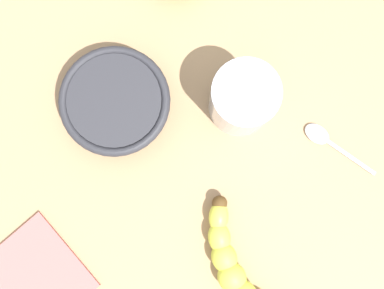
{
  "coord_description": "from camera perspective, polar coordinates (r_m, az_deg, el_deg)",
  "views": [
    {
      "loc": [
        -2.6,
        4.18,
        71.05
      ],
      "look_at": [
        -5.83,
        -0.33,
        5.0
      ],
      "focal_mm": 47.07,
      "sensor_mm": 36.0,
      "label": 1
    }
  ],
  "objects": [
    {
      "name": "banana",
      "position": [
        0.67,
        5.42,
        -14.2
      ],
      "size": [
        7.23,
        19.83,
        3.7
      ],
      "rotation": [
        0.0,
        0.0,
        1.49
      ],
      "color": "#DBE346",
      "rests_on": "wooden_tabletop"
    },
    {
      "name": "teaspoon",
      "position": [
        0.7,
        14.43,
        0.85
      ],
      "size": [
        5.05,
        11.05,
        0.8
      ],
      "rotation": [
        0.0,
        0.0,
        5.05
      ],
      "color": "silver",
      "rests_on": "wooden_tabletop"
    },
    {
      "name": "ceramic_bowl",
      "position": [
        0.67,
        -8.63,
        4.73
      ],
      "size": [
        14.52,
        14.52,
        4.54
      ],
      "color": "#2D2D33",
      "rests_on": "wooden_tabletop"
    },
    {
      "name": "folded_napkin",
      "position": [
        0.72,
        -17.17,
        -14.11
      ],
      "size": [
        12.45,
        13.72,
        0.6
      ],
      "primitive_type": "cube",
      "rotation": [
        0.0,
        0.0,
        0.09
      ],
      "color": "#BC6660",
      "rests_on": "wooden_tabletop"
    },
    {
      "name": "smoothie_glass",
      "position": [
        0.64,
        5.75,
        5.1
      ],
      "size": [
        8.38,
        8.38,
        10.27
      ],
      "color": "silver",
      "rests_on": "wooden_tabletop"
    },
    {
      "name": "wooden_tabletop",
      "position": [
        0.7,
        -3.74,
        -3.25
      ],
      "size": [
        120.0,
        120.0,
        3.0
      ],
      "primitive_type": "cube",
      "color": "tan",
      "rests_on": "ground"
    }
  ]
}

